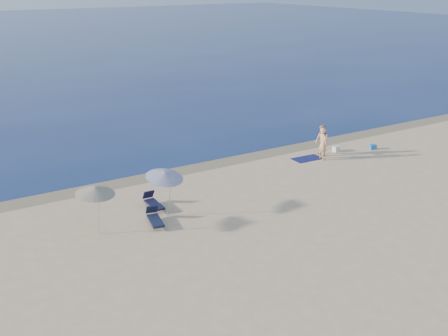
% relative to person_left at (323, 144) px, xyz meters
% --- Properties ---
extents(wet_sand_strip, '(240.00, 1.60, 0.00)m').
position_rel_person_left_xyz_m(wet_sand_strip, '(-3.55, 2.75, -0.98)').
color(wet_sand_strip, '#847254').
rests_on(wet_sand_strip, ground).
extents(person_left, '(0.55, 0.77, 1.95)m').
position_rel_person_left_xyz_m(person_left, '(0.00, 0.00, 0.00)').
color(person_left, tan).
rests_on(person_left, ground).
extents(person_right, '(0.92, 1.07, 1.90)m').
position_rel_person_left_xyz_m(person_right, '(0.42, 0.56, -0.03)').
color(person_right, tan).
rests_on(person_right, ground).
extents(beach_towel, '(1.85, 1.09, 0.03)m').
position_rel_person_left_xyz_m(beach_towel, '(-0.70, 0.55, -0.96)').
color(beach_towel, '#0F144D').
rests_on(beach_towel, ground).
extents(white_bag, '(0.40, 0.35, 0.33)m').
position_rel_person_left_xyz_m(white_bag, '(1.82, 0.73, -0.81)').
color(white_bag, silver).
rests_on(white_bag, ground).
extents(blue_cooler, '(0.48, 0.40, 0.30)m').
position_rel_person_left_xyz_m(blue_cooler, '(4.11, -0.17, -0.83)').
color(blue_cooler, '#2170B3').
rests_on(blue_cooler, ground).
extents(umbrella_near, '(2.04, 2.06, 2.29)m').
position_rel_person_left_xyz_m(umbrella_near, '(-11.58, -2.25, 0.95)').
color(umbrella_near, silver).
rests_on(umbrella_near, ground).
extents(umbrella_far, '(2.14, 2.16, 2.24)m').
position_rel_person_left_xyz_m(umbrella_far, '(-14.94, -2.47, 0.96)').
color(umbrella_far, silver).
rests_on(umbrella_far, ground).
extents(lounger_left, '(0.61, 1.62, 0.70)m').
position_rel_person_left_xyz_m(lounger_left, '(-11.76, -1.28, -0.72)').
color(lounger_left, '#121333').
rests_on(lounger_left, ground).
extents(lounger_right, '(0.85, 1.65, 0.70)m').
position_rel_person_left_xyz_m(lounger_right, '(-12.51, -2.99, -0.72)').
color(lounger_right, '#121A34').
rests_on(lounger_right, ground).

